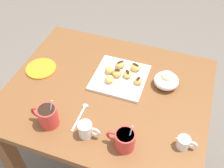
# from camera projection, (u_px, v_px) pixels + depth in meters

# --- Properties ---
(ground_plane) EXTENTS (8.00, 8.00, 0.00)m
(ground_plane) POSITION_uv_depth(u_px,v_px,m) (109.00, 161.00, 1.84)
(ground_plane) COLOR #665B51
(dining_table) EXTENTS (0.99, 0.81, 0.73)m
(dining_table) POSITION_uv_depth(u_px,v_px,m) (108.00, 107.00, 1.41)
(dining_table) COLOR brown
(dining_table) RESTS_ON ground_plane
(pastry_plate_square) EXTENTS (0.26, 0.26, 0.02)m
(pastry_plate_square) POSITION_uv_depth(u_px,v_px,m) (120.00, 78.00, 1.36)
(pastry_plate_square) COLOR white
(pastry_plate_square) RESTS_ON dining_table
(coffee_mug_red_left) EXTENTS (0.12, 0.08, 0.13)m
(coffee_mug_red_left) POSITION_uv_depth(u_px,v_px,m) (124.00, 140.00, 1.06)
(coffee_mug_red_left) COLOR red
(coffee_mug_red_left) RESTS_ON dining_table
(coffee_mug_red_right) EXTENTS (0.13, 0.08, 0.15)m
(coffee_mug_red_right) POSITION_uv_depth(u_px,v_px,m) (48.00, 116.00, 1.14)
(coffee_mug_red_right) COLOR red
(coffee_mug_red_right) RESTS_ON dining_table
(cream_pitcher_white) EXTENTS (0.10, 0.06, 0.07)m
(cream_pitcher_white) POSITION_uv_depth(u_px,v_px,m) (86.00, 129.00, 1.10)
(cream_pitcher_white) COLOR white
(cream_pitcher_white) RESTS_ON dining_table
(ice_cream_bowl) EXTENTS (0.12, 0.12, 0.09)m
(ice_cream_bowl) POSITION_uv_depth(u_px,v_px,m) (166.00, 80.00, 1.30)
(ice_cream_bowl) COLOR white
(ice_cream_bowl) RESTS_ON dining_table
(chocolate_sauce_pitcher) EXTENTS (0.09, 0.05, 0.06)m
(chocolate_sauce_pitcher) POSITION_uv_depth(u_px,v_px,m) (184.00, 142.00, 1.07)
(chocolate_sauce_pitcher) COLOR white
(chocolate_sauce_pitcher) RESTS_ON dining_table
(saucer_orange_left) EXTENTS (0.16, 0.16, 0.01)m
(saucer_orange_left) POSITION_uv_depth(u_px,v_px,m) (41.00, 69.00, 1.41)
(saucer_orange_left) COLOR orange
(saucer_orange_left) RESTS_ON dining_table
(loose_spoon_near_saucer) EXTENTS (0.03, 0.16, 0.01)m
(loose_spoon_near_saucer) POSITION_uv_depth(u_px,v_px,m) (81.00, 113.00, 1.21)
(loose_spoon_near_saucer) COLOR silver
(loose_spoon_near_saucer) RESTS_ON dining_table
(beignet_0) EXTENTS (0.06, 0.06, 0.03)m
(beignet_0) POSITION_uv_depth(u_px,v_px,m) (127.00, 74.00, 1.34)
(beignet_0) COLOR #DBA351
(beignet_0) RESTS_ON pastry_plate_square
(chocolate_drizzle_0) EXTENTS (0.03, 0.04, 0.00)m
(chocolate_drizzle_0) POSITION_uv_depth(u_px,v_px,m) (128.00, 72.00, 1.33)
(chocolate_drizzle_0) COLOR black
(chocolate_drizzle_0) RESTS_ON beignet_0
(beignet_1) EXTENTS (0.06, 0.07, 0.04)m
(beignet_1) POSITION_uv_depth(u_px,v_px,m) (109.00, 70.00, 1.36)
(beignet_1) COLOR #DBA351
(beignet_1) RESTS_ON pastry_plate_square
(beignet_2) EXTENTS (0.05, 0.05, 0.03)m
(beignet_2) POSITION_uv_depth(u_px,v_px,m) (109.00, 79.00, 1.31)
(beignet_2) COLOR #DBA351
(beignet_2) RESTS_ON pastry_plate_square
(beignet_3) EXTENTS (0.07, 0.07, 0.03)m
(beignet_3) POSITION_uv_depth(u_px,v_px,m) (120.00, 65.00, 1.39)
(beignet_3) COLOR #DBA351
(beignet_3) RESTS_ON pastry_plate_square
(chocolate_drizzle_3) EXTENTS (0.04, 0.04, 0.00)m
(chocolate_drizzle_3) POSITION_uv_depth(u_px,v_px,m) (121.00, 62.00, 1.38)
(chocolate_drizzle_3) COLOR black
(chocolate_drizzle_3) RESTS_ON beignet_3
(beignet_4) EXTENTS (0.06, 0.06, 0.04)m
(beignet_4) POSITION_uv_depth(u_px,v_px,m) (117.00, 73.00, 1.34)
(beignet_4) COLOR #DBA351
(beignet_4) RESTS_ON pastry_plate_square
(chocolate_drizzle_4) EXTENTS (0.03, 0.02, 0.00)m
(chocolate_drizzle_4) POSITION_uv_depth(u_px,v_px,m) (117.00, 70.00, 1.33)
(chocolate_drizzle_4) COLOR black
(chocolate_drizzle_4) RESTS_ON beignet_4
(beignet_5) EXTENTS (0.06, 0.05, 0.04)m
(beignet_5) POSITION_uv_depth(u_px,v_px,m) (135.00, 67.00, 1.37)
(beignet_5) COLOR #DBA351
(beignet_5) RESTS_ON pastry_plate_square
(chocolate_drizzle_5) EXTENTS (0.04, 0.03, 0.00)m
(chocolate_drizzle_5) POSITION_uv_depth(u_px,v_px,m) (136.00, 64.00, 1.36)
(chocolate_drizzle_5) COLOR black
(chocolate_drizzle_5) RESTS_ON beignet_5
(beignet_6) EXTENTS (0.05, 0.05, 0.03)m
(beignet_6) POSITION_uv_depth(u_px,v_px,m) (138.00, 81.00, 1.31)
(beignet_6) COLOR #DBA351
(beignet_6) RESTS_ON pastry_plate_square
(chocolate_drizzle_6) EXTENTS (0.02, 0.03, 0.00)m
(chocolate_drizzle_6) POSITION_uv_depth(u_px,v_px,m) (138.00, 79.00, 1.29)
(chocolate_drizzle_6) COLOR black
(chocolate_drizzle_6) RESTS_ON beignet_6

